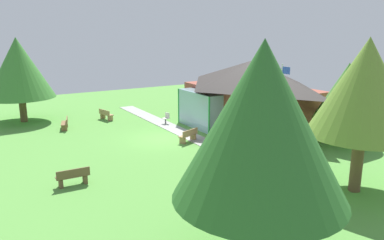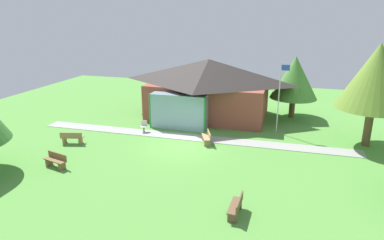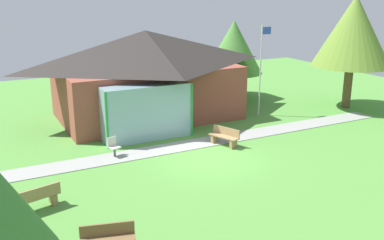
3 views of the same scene
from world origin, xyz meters
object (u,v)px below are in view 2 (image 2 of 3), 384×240
Objects in this scene: bench_rear_near_path at (207,138)px; tree_east_hedge at (376,77)px; patio_chair_west at (144,127)px; bench_mid_left at (72,138)px; tree_behind_pavilion_right at (295,78)px; bench_front_left at (56,161)px; bench_front_right at (236,207)px; flagpole at (280,95)px; pavilion at (207,88)px.

tree_east_hedge is at bearing -97.48° from bench_rear_near_path.
patio_chair_west reaches higher than bench_rear_near_path.
patio_chair_west is 0.13× the size of tree_east_hedge.
bench_mid_left is 18.02m from tree_behind_pavilion_right.
tree_east_hedge is (17.72, 8.69, 4.24)m from bench_front_left.
bench_rear_near_path and bench_front_left have the same top height.
bench_front_right is at bearing -38.60° from bench_mid_left.
bench_rear_near_path is 10.17m from tree_behind_pavilion_right.
bench_mid_left is 20.21m from tree_east_hedge.
bench_rear_near_path and bench_mid_left have the same top height.
bench_front_left is at bearing 56.01° from patio_chair_west.
bench_rear_near_path is 1.00× the size of bench_front_left.
tree_behind_pavilion_right is at bearing -117.86° from bench_front_left.
flagpole is 0.77× the size of tree_east_hedge.
flagpole is 14.80m from bench_mid_left.
flagpole is at bearing -126.45° from bench_front_left.
patio_chair_west is at bearing 29.87° from bench_mid_left.
flagpole is 4.63m from tree_behind_pavilion_right.
patio_chair_west is at bearing 57.93° from bench_rear_near_path.
tree_east_hedge is (7.02, 10.68, 4.24)m from bench_front_right.
pavilion is 6.62m from bench_rear_near_path.
bench_rear_near_path is 1.00× the size of bench_mid_left.
tree_east_hedge is at bearing -139.45° from bench_front_left.
flagpole is at bearing 179.67° from patio_chair_west.
bench_rear_near_path is (1.47, -6.09, -2.14)m from pavilion.
bench_mid_left is 1.82× the size of patio_chair_west.
bench_front_right is 0.22× the size of tree_east_hedge.
bench_mid_left is at bearing 28.43° from patio_chair_west.
tree_behind_pavilion_right is (5.47, 8.04, 2.98)m from bench_rear_near_path.
bench_mid_left is 1.03× the size of bench_front_right.
tree_east_hedge is (15.37, 1.63, 4.23)m from patio_chair_west.
pavilion is at bearing -164.28° from tree_behind_pavilion_right.
flagpole is 6.18m from tree_east_hedge.
flagpole reaches higher than bench_front_left.
bench_rear_near_path is at bearing 153.82° from patio_chair_west.
pavilion reaches higher than bench_front_left.
flagpole is 3.43× the size of bench_front_right.
tree_east_hedge reaches higher than tree_behind_pavilion_right.
bench_rear_near_path is at bearing 2.57° from bench_mid_left.
patio_chair_west is (2.35, 7.06, 0.01)m from bench_front_left.
bench_mid_left is at bearing -129.87° from pavilion.
bench_front_left is 1.82× the size of patio_chair_west.
bench_front_left is (-11.87, -9.66, -2.47)m from flagpole.
bench_front_right is at bearing -176.10° from bench_front_left.
bench_rear_near_path is at bearing -141.63° from flagpole.
bench_front_left is at bearing 81.23° from bench_front_right.
tree_behind_pavilion_right reaches higher than bench_mid_left.
tree_east_hedge reaches higher than patio_chair_west.
flagpole is 15.51m from bench_front_left.
patio_chair_west is at bearing -124.88° from pavilion.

